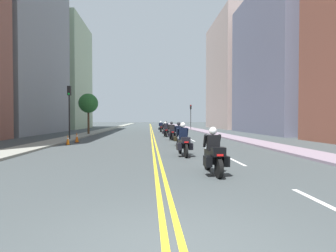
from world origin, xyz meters
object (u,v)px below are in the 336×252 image
at_px(motorcycle_6, 161,128).
at_px(traffic_light_near, 69,103).
at_px(motorcycle_3, 172,133).
at_px(traffic_cone_0, 68,140).
at_px(motorcycle_4, 166,131).
at_px(motorcycle_1, 183,142).
at_px(traffic_cone_2, 77,137).
at_px(motorcycle_0, 214,155).
at_px(motorcycle_2, 179,136).
at_px(motorcycle_5, 166,129).
at_px(street_tree_0, 88,103).
at_px(traffic_light_far, 191,112).

height_order(motorcycle_6, traffic_light_near, traffic_light_near).
xyz_separation_m(motorcycle_3, traffic_cone_0, (-7.71, -4.26, -0.28)).
bearing_deg(motorcycle_4, motorcycle_3, -90.15).
height_order(motorcycle_1, traffic_cone_2, motorcycle_1).
bearing_deg(motorcycle_6, traffic_light_near, -120.40).
bearing_deg(motorcycle_0, motorcycle_2, 88.27).
distance_m(motorcycle_2, motorcycle_6, 20.28).
height_order(motorcycle_2, traffic_cone_0, motorcycle_2).
height_order(motorcycle_2, motorcycle_6, motorcycle_2).
bearing_deg(motorcycle_4, motorcycle_5, 82.73).
bearing_deg(motorcycle_1, motorcycle_3, 85.04).
distance_m(motorcycle_3, traffic_light_near, 9.15).
distance_m(motorcycle_0, street_tree_0, 26.01).
bearing_deg(traffic_cone_0, traffic_light_far, 66.10).
height_order(motorcycle_3, motorcycle_4, motorcycle_3).
height_order(motorcycle_1, motorcycle_2, motorcycle_1).
bearing_deg(motorcycle_4, motorcycle_6, 86.86).
bearing_deg(motorcycle_3, street_tree_0, 132.93).
height_order(traffic_light_near, street_tree_0, street_tree_0).
xyz_separation_m(motorcycle_2, traffic_cone_0, (-7.80, 0.82, -0.29)).
distance_m(motorcycle_5, traffic_cone_0, 16.34).
bearing_deg(motorcycle_0, motorcycle_3, 88.52).
height_order(motorcycle_3, traffic_cone_2, motorcycle_3).
bearing_deg(motorcycle_5, motorcycle_3, -87.63).
relative_size(traffic_light_near, traffic_light_far, 1.05).
relative_size(motorcycle_2, motorcycle_6, 0.99).
bearing_deg(motorcycle_0, traffic_light_far, 80.45).
relative_size(motorcycle_0, motorcycle_5, 0.92).
xyz_separation_m(traffic_cone_2, traffic_light_near, (-1.16, 2.12, 2.80)).
relative_size(motorcycle_0, motorcycle_4, 0.99).
height_order(motorcycle_1, traffic_light_far, traffic_light_far).
distance_m(motorcycle_4, street_tree_0, 10.22).
relative_size(traffic_cone_0, street_tree_0, 0.15).
height_order(motorcycle_6, traffic_light_far, traffic_light_far).
bearing_deg(motorcycle_6, motorcycle_4, -91.09).
height_order(motorcycle_3, traffic_light_far, traffic_light_far).
distance_m(motorcycle_5, traffic_light_far, 16.69).
relative_size(motorcycle_0, motorcycle_3, 0.96).
relative_size(motorcycle_2, motorcycle_5, 0.96).
bearing_deg(traffic_cone_0, motorcycle_1, -40.72).
bearing_deg(motorcycle_0, motorcycle_5, 88.07).
height_order(motorcycle_4, traffic_cone_0, motorcycle_4).
relative_size(motorcycle_6, traffic_cone_2, 2.71).
relative_size(motorcycle_1, motorcycle_2, 1.06).
relative_size(motorcycle_4, motorcycle_5, 0.93).
height_order(motorcycle_4, motorcycle_6, motorcycle_6).
bearing_deg(traffic_light_far, motorcycle_3, -102.21).
height_order(motorcycle_1, traffic_cone_0, motorcycle_1).
height_order(traffic_cone_2, traffic_light_far, traffic_light_far).
xyz_separation_m(motorcycle_2, motorcycle_5, (0.01, 15.17, 0.01)).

